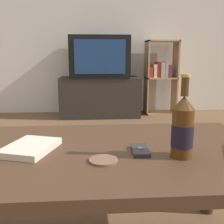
# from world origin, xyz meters

# --- Properties ---
(back_wall) EXTENTS (8.00, 0.05, 2.60)m
(back_wall) POSITION_xyz_m (0.00, 3.02, 1.30)
(back_wall) COLOR beige
(back_wall) RESTS_ON ground_plane
(coffee_table) EXTENTS (1.39, 0.72, 0.48)m
(coffee_table) POSITION_xyz_m (0.00, 0.00, 0.42)
(coffee_table) COLOR #422B1C
(coffee_table) RESTS_ON ground_plane
(tv_stand) EXTENTS (1.09, 0.49, 0.55)m
(tv_stand) POSITION_xyz_m (0.11, 2.70, 0.27)
(tv_stand) COLOR #28231E
(tv_stand) RESTS_ON ground_plane
(television) EXTENTS (0.79, 0.53, 0.55)m
(television) POSITION_xyz_m (0.11, 2.70, 0.82)
(television) COLOR black
(television) RESTS_ON tv_stand
(bookshelf) EXTENTS (0.44, 0.30, 1.05)m
(bookshelf) POSITION_xyz_m (1.00, 2.81, 0.56)
(bookshelf) COLOR tan
(bookshelf) RESTS_ON ground_plane
(beer_bottle) EXTENTS (0.08, 0.08, 0.29)m
(beer_bottle) POSITION_xyz_m (0.33, -0.10, 0.58)
(beer_bottle) COLOR #47280F
(beer_bottle) RESTS_ON coffee_table
(cell_phone) EXTENTS (0.06, 0.12, 0.02)m
(cell_phone) POSITION_xyz_m (0.20, -0.04, 0.49)
(cell_phone) COLOR #232328
(cell_phone) RESTS_ON coffee_table
(coaster) EXTENTS (0.10, 0.10, 0.01)m
(coaster) POSITION_xyz_m (0.06, -0.12, 0.48)
(coaster) COLOR brown
(coaster) RESTS_ON coffee_table
(table_book) EXTENTS (0.21, 0.25, 0.02)m
(table_book) POSITION_xyz_m (-0.21, -0.00, 0.49)
(table_book) COLOR beige
(table_book) RESTS_ON coffee_table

